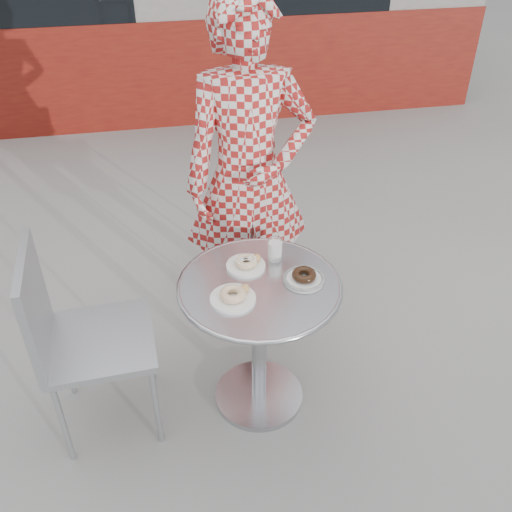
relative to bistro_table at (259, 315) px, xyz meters
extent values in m
plane|color=#9A9792|center=(-0.02, -0.03, -0.56)|extent=(60.00, 60.00, 0.00)
cube|color=maroon|center=(-0.02, 3.65, -0.06)|extent=(6.02, 0.20, 1.00)
cylinder|color=silver|center=(0.00, 0.00, -0.54)|extent=(0.44, 0.44, 0.03)
cylinder|color=silver|center=(0.00, 0.00, -0.19)|extent=(0.07, 0.07, 0.71)
cylinder|color=silver|center=(0.00, 0.00, 0.17)|extent=(0.71, 0.71, 0.02)
torus|color=silver|center=(0.00, 0.00, 0.17)|extent=(0.73, 0.73, 0.02)
cube|color=#A6A8AD|center=(0.06, 0.96, -0.14)|extent=(0.40, 0.40, 0.03)
cube|color=#A6A8AD|center=(0.07, 0.78, 0.06)|extent=(0.39, 0.05, 0.39)
cube|color=#A6A8AD|center=(-0.72, 0.02, -0.05)|extent=(0.49, 0.49, 0.03)
cube|color=#A6A8AD|center=(-0.94, 0.01, 0.20)|extent=(0.06, 0.47, 0.47)
imported|color=#A51B19|center=(0.07, 0.62, 0.36)|extent=(0.67, 0.44, 1.83)
cylinder|color=white|center=(-0.04, 0.14, 0.19)|extent=(0.18, 0.18, 0.01)
torus|color=tan|center=(-0.04, 0.14, 0.21)|extent=(0.10, 0.10, 0.03)
sphere|color=#B77A3F|center=(0.02, 0.16, 0.21)|extent=(0.04, 0.04, 0.04)
cylinder|color=white|center=(-0.13, -0.08, 0.19)|extent=(0.19, 0.19, 0.01)
torus|color=tan|center=(-0.13, -0.08, 0.21)|extent=(0.11, 0.11, 0.04)
sphere|color=#B77A3F|center=(-0.07, -0.05, 0.21)|extent=(0.04, 0.04, 0.04)
cylinder|color=white|center=(0.20, -0.01, 0.19)|extent=(0.18, 0.18, 0.01)
torus|color=black|center=(0.20, -0.01, 0.21)|extent=(0.11, 0.11, 0.04)
torus|color=black|center=(0.20, -0.01, 0.19)|extent=(0.18, 0.18, 0.02)
cylinder|color=white|center=(0.11, 0.17, 0.22)|extent=(0.06, 0.06, 0.09)
cylinder|color=white|center=(0.11, 0.17, 0.23)|extent=(0.07, 0.07, 0.11)
camera|label=1|loc=(-0.39, -1.90, 1.73)|focal=40.00mm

